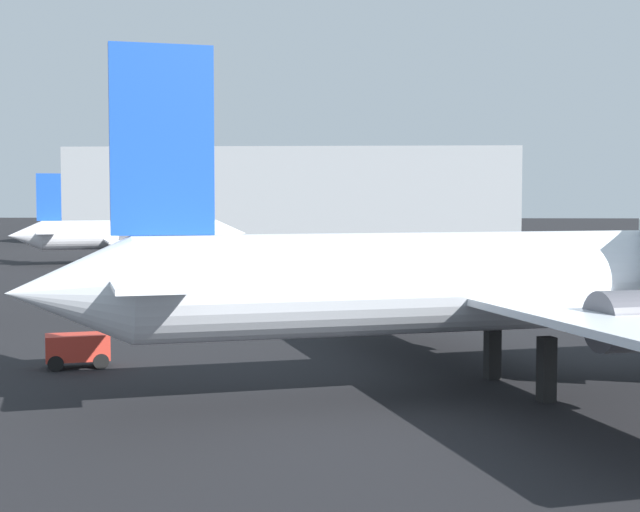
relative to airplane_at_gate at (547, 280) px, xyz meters
name	(u,v)px	position (x,y,z in m)	size (l,w,h in m)	color
airplane_at_gate	(547,280)	(0.00, 0.00, 0.00)	(35.32, 30.77, 11.18)	silver
airplane_far_left	(129,235)	(-29.85, 58.70, -0.80)	(22.92, 18.25, 8.96)	white
baggage_cart	(78,348)	(-17.36, 2.97, -2.99)	(2.70, 2.06, 1.30)	red
terminal_building	(296,197)	(-16.82, 105.58, 3.06)	(62.48, 25.78, 13.60)	#999EA3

